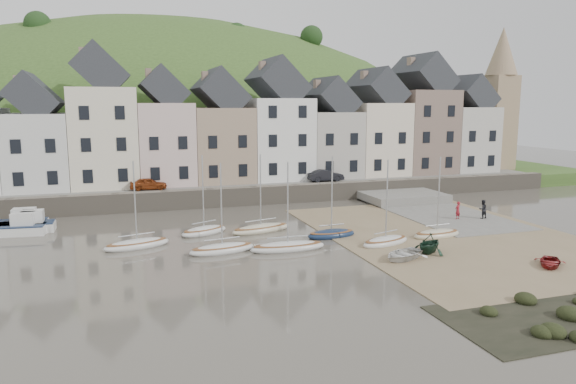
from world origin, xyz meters
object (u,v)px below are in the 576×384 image
object	(u,v)px
rowboat_red	(550,262)
person_dark	(483,209)
sailboat_0	(137,244)
car_right	(326,175)
person_red	(458,210)
car_left	(148,184)
rowboat_green	(429,243)
rowboat_white	(403,254)

from	to	relation	value
rowboat_red	person_dark	size ratio (longest dim) A/B	1.57
sailboat_0	car_right	size ratio (longest dim) A/B	1.62
rowboat_red	person_red	xyz separation A→B (m)	(2.76, 13.22, 0.55)
car_left	car_right	bearing A→B (deg)	-86.39
rowboat_red	car_right	size ratio (longest dim) A/B	0.66
car_left	car_right	xyz separation A→B (m)	(18.69, 0.00, 0.04)
person_dark	sailboat_0	bearing A→B (deg)	-5.97
person_red	car_left	bearing A→B (deg)	-50.04
rowboat_green	rowboat_red	bearing A→B (deg)	17.69
sailboat_0	person_dark	xyz separation A→B (m)	(28.86, 0.13, 0.67)
car_left	car_right	distance (m)	18.69
person_dark	car_right	xyz separation A→B (m)	(-8.33, 15.54, 1.31)
car_right	rowboat_red	bearing A→B (deg)	-174.22
person_dark	car_left	distance (m)	31.20
rowboat_white	car_left	xyz separation A→B (m)	(-14.30, 24.08, 1.80)
sailboat_0	rowboat_green	size ratio (longest dim) A/B	2.46
car_left	car_right	size ratio (longest dim) A/B	0.90
person_red	car_right	xyz separation A→B (m)	(-6.18, 15.02, 1.36)
rowboat_red	sailboat_0	bearing A→B (deg)	-162.90
person_red	car_right	world-z (taller)	car_right
rowboat_red	person_dark	bearing A→B (deg)	113.65
person_red	car_right	distance (m)	16.30
rowboat_white	rowboat_red	bearing A→B (deg)	36.70
rowboat_green	car_right	bearing A→B (deg)	144.93
rowboat_white	rowboat_green	size ratio (longest dim) A/B	1.28
person_dark	car_right	world-z (taller)	car_right
sailboat_0	rowboat_white	distance (m)	18.20
person_red	person_dark	distance (m)	2.21
car_left	person_dark	bearing A→B (deg)	-116.29
rowboat_red	car_left	xyz separation A→B (m)	(-22.11, 28.24, 1.87)
rowboat_white	person_red	size ratio (longest dim) A/B	2.15
sailboat_0	rowboat_white	xyz separation A→B (m)	(16.14, -8.41, 0.14)
rowboat_red	car_left	world-z (taller)	car_left
rowboat_red	car_right	world-z (taller)	car_right
rowboat_white	car_right	world-z (taller)	car_right
rowboat_white	car_left	distance (m)	28.06
rowboat_white	rowboat_red	world-z (taller)	rowboat_white
sailboat_0	rowboat_green	distance (m)	20.07
sailboat_0	rowboat_red	bearing A→B (deg)	-27.69
rowboat_white	person_dark	distance (m)	15.33
person_red	person_dark	world-z (taller)	person_dark
rowboat_white	car_right	xyz separation A→B (m)	(4.39, 24.08, 1.84)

